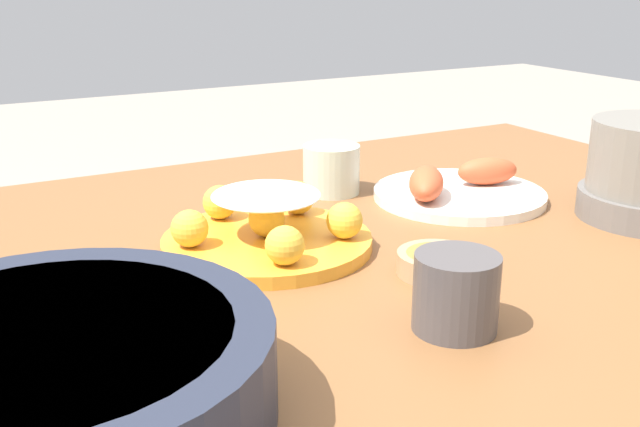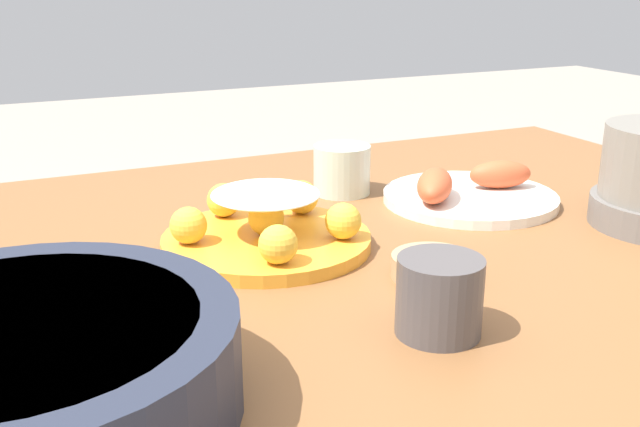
# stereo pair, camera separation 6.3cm
# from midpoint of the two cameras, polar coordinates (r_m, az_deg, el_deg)

# --- Properties ---
(dining_table) EXTENTS (1.33, 0.97, 0.76)m
(dining_table) POSITION_cam_midpoint_polar(r_m,az_deg,el_deg) (0.99, 1.95, -7.28)
(dining_table) COLOR brown
(dining_table) RESTS_ON ground_plane
(cake_plate) EXTENTS (0.26, 0.26, 0.08)m
(cake_plate) POSITION_cam_midpoint_polar(r_m,az_deg,el_deg) (0.92, -6.02, -1.17)
(cake_plate) COLOR gold
(cake_plate) RESTS_ON dining_table
(serving_bowl) EXTENTS (0.34, 0.34, 0.08)m
(serving_bowl) POSITION_cam_midpoint_polar(r_m,az_deg,el_deg) (0.61, -22.85, -11.46)
(serving_bowl) COLOR #232838
(serving_bowl) RESTS_ON dining_table
(sauce_bowl) EXTENTS (0.09, 0.09, 0.03)m
(sauce_bowl) POSITION_cam_midpoint_polar(r_m,az_deg,el_deg) (0.85, 6.87, -3.75)
(sauce_bowl) COLOR tan
(sauce_bowl) RESTS_ON dining_table
(seafood_platter) EXTENTS (0.25, 0.25, 0.06)m
(seafood_platter) POSITION_cam_midpoint_polar(r_m,az_deg,el_deg) (1.12, 8.79, 1.80)
(seafood_platter) COLOR silver
(seafood_platter) RESTS_ON dining_table
(cup_near) EXTENTS (0.09, 0.09, 0.07)m
(cup_near) POSITION_cam_midpoint_polar(r_m,az_deg,el_deg) (1.14, -0.72, 3.38)
(cup_near) COLOR beige
(cup_near) RESTS_ON dining_table
(cup_far) EXTENTS (0.08, 0.08, 0.08)m
(cup_far) POSITION_cam_midpoint_polar(r_m,az_deg,el_deg) (0.71, 7.83, -6.03)
(cup_far) COLOR #4C4747
(cup_far) RESTS_ON dining_table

